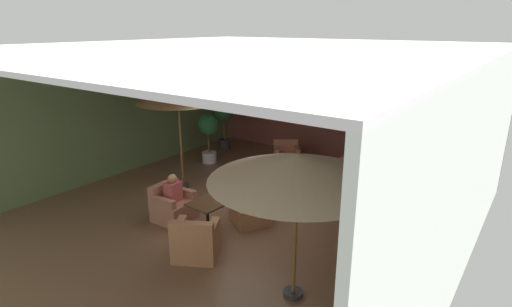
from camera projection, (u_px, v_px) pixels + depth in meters
ground_plane at (243, 213)px, 9.37m from camera, size 9.17×9.96×0.02m
wall_back_brick at (340, 102)px, 12.61m from camera, size 9.17×0.08×3.68m
wall_left_accent at (115, 111)px, 11.36m from camera, size 0.08×9.96×3.68m
wall_right_plain at (474, 182)px, 6.26m from camera, size 0.08×9.96×3.68m
ceiling_slab at (242, 48)px, 8.24m from camera, size 9.17×9.96×0.06m
cafe_table_front_left at (402, 180)px, 9.97m from camera, size 0.79×0.79×0.64m
armchair_front_left_north at (402, 207)px, 8.98m from camera, size 1.02×0.99×0.81m
armchair_front_left_east at (439, 182)px, 10.37m from camera, size 1.09×1.07×0.87m
armchair_front_left_south at (356, 177)px, 10.66m from camera, size 0.81×0.76×0.90m
cafe_table_front_right at (291, 163)px, 11.17m from camera, size 0.70×0.70×0.64m
armchair_front_right_north at (286, 157)px, 12.35m from camera, size 1.04×1.04×0.81m
armchair_front_right_east at (297, 186)px, 10.10m from camera, size 1.08×1.08×0.86m
cafe_table_mid_center at (207, 210)px, 8.40m from camera, size 0.72×0.72×0.64m
armchair_mid_center_north at (173, 206)px, 8.98m from camera, size 0.80×0.82×0.82m
armchair_mid_center_east at (196, 242)px, 7.50m from camera, size 1.06×1.04×0.84m
armchair_mid_center_south at (252, 209)px, 8.84m from camera, size 1.01×1.01×0.81m
patio_umbrella_tall_red at (297, 168)px, 5.85m from camera, size 2.64×2.64×2.38m
patio_umbrella_center_beige at (178, 95)px, 10.12m from camera, size 2.07×2.07×2.71m
potted_tree_left_corner at (365, 124)px, 11.53m from camera, size 0.83×0.83×1.97m
potted_tree_mid_left at (208, 131)px, 12.52m from camera, size 0.65×0.65×1.56m
potted_tree_mid_right at (224, 116)px, 13.85m from camera, size 0.70×0.70×1.69m
patron_blue_shirt at (297, 171)px, 10.03m from camera, size 0.44×0.41×0.64m
patron_by_window at (173, 189)px, 8.83m from camera, size 0.26×0.35×0.63m
iced_drink_cup at (408, 173)px, 9.89m from camera, size 0.08×0.08×0.11m
open_laptop at (402, 172)px, 9.94m from camera, size 0.37×0.32×0.20m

